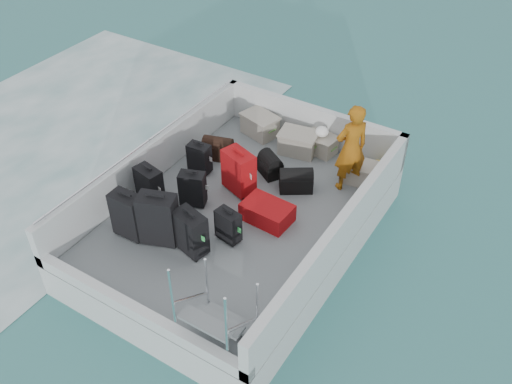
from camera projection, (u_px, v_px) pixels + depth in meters
ground at (239, 240)px, 9.43m from camera, size 160.00×160.00×0.00m
wake_foam at (39, 151)px, 11.41m from camera, size 10.00×10.00×0.00m
ferry_hull at (239, 227)px, 9.24m from camera, size 3.60×5.00×0.60m
deck at (238, 212)px, 9.05m from camera, size 3.30×4.70×0.02m
deck_fittings at (245, 213)px, 8.45m from camera, size 3.60×5.00×0.90m
suitcase_0 at (129, 215)px, 8.41m from camera, size 0.50×0.29×0.76m
suitcase_1 at (150, 186)px, 9.00m from camera, size 0.49×0.34×0.67m
suitcase_2 at (199, 159)px, 9.68m from camera, size 0.39×0.25×0.55m
suitcase_3 at (158, 219)px, 8.28m from camera, size 0.63×0.49×0.83m
suitcase_4 at (193, 189)px, 9.00m from camera, size 0.46×0.37×0.60m
suitcase_5 at (239, 172)px, 9.24m from camera, size 0.61×0.48×0.74m
suitcase_6 at (191, 233)px, 8.17m from camera, size 0.55×0.40×0.68m
suitcase_7 at (228, 226)px, 8.39m from camera, size 0.41×0.28×0.53m
suitcase_8 at (267, 212)px, 8.81m from camera, size 0.78×0.53×0.30m
duffel_0 at (218, 150)px, 10.08m from camera, size 0.58×0.44×0.32m
duffel_1 at (270, 167)px, 9.70m from camera, size 0.52×0.48×0.32m
duffel_2 at (296, 182)px, 9.38m from camera, size 0.62×0.55×0.32m
crate_0 at (260, 126)px, 10.64m from camera, size 0.72×0.58×0.38m
crate_1 at (298, 143)px, 10.19m from camera, size 0.70×0.54×0.38m
crate_2 at (321, 145)px, 10.21m from camera, size 0.57×0.43×0.32m
crate_3 at (358, 173)px, 9.56m from camera, size 0.59×0.45×0.33m
yellow_bag at (378, 167)px, 9.78m from camera, size 0.28×0.26×0.22m
white_bag at (322, 133)px, 10.05m from camera, size 0.24×0.24×0.18m
passenger at (351, 148)px, 9.05m from camera, size 0.64×0.68×1.55m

